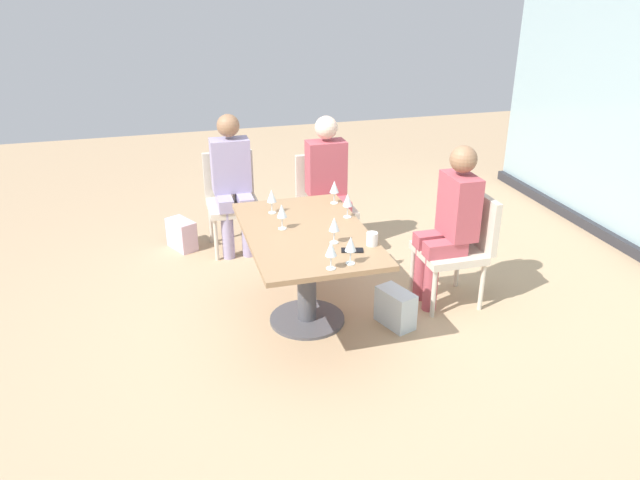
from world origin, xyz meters
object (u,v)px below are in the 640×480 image
at_px(wine_glass_2, 331,249).
at_px(cell_phone_on_table, 352,250).
at_px(person_near_window, 450,219).
at_px(wine_glass_3, 348,200).
at_px(chair_near_window, 461,242).
at_px(wine_glass_1, 282,212).
at_px(person_far_left, 328,181).
at_px(coffee_cup, 372,239).
at_px(handbag_2, 182,234).
at_px(handbag_1, 283,240).
at_px(dining_table_main, 307,254).
at_px(chair_side_end, 232,195).
at_px(person_side_end, 232,178).
at_px(chair_far_left, 324,198).
at_px(handbag_0, 395,308).
at_px(wine_glass_6, 334,225).
at_px(wine_glass_5, 334,187).
at_px(wine_glass_4, 351,244).
at_px(wine_glass_0, 272,196).

relative_size(wine_glass_2, cell_phone_on_table, 1.28).
height_order(person_near_window, wine_glass_3, person_near_window).
bearing_deg(chair_near_window, wine_glass_1, -93.64).
height_order(person_far_left, coffee_cup, person_far_left).
xyz_separation_m(person_far_left, handbag_2, (-0.45, -1.29, -0.56)).
height_order(chair_near_window, handbag_1, chair_near_window).
height_order(person_far_left, wine_glass_2, person_far_left).
height_order(dining_table_main, chair_side_end, chair_side_end).
xyz_separation_m(person_side_end, wine_glass_2, (2.02, 0.32, 0.16)).
bearing_deg(wine_glass_3, person_side_end, -151.18).
bearing_deg(coffee_cup, handbag_2, -148.59).
height_order(chair_far_left, wine_glass_3, wine_glass_3).
relative_size(cell_phone_on_table, handbag_2, 0.48).
bearing_deg(wine_glass_3, person_far_left, 172.50).
bearing_deg(person_near_window, coffee_cup, -65.35).
distance_m(chair_near_window, wine_glass_1, 1.43).
height_order(person_near_window, wine_glass_1, person_near_window).
xyz_separation_m(chair_side_end, handbag_2, (-0.05, -0.48, -0.36)).
bearing_deg(wine_glass_3, handbag_2, -140.13).
bearing_deg(person_far_left, dining_table_main, -23.46).
bearing_deg(cell_phone_on_table, dining_table_main, -136.54).
bearing_deg(person_far_left, chair_near_window, 33.73).
bearing_deg(handbag_0, chair_far_left, 165.81).
xyz_separation_m(chair_near_window, person_far_left, (-1.11, -0.74, 0.20)).
bearing_deg(wine_glass_6, dining_table_main, -151.39).
bearing_deg(wine_glass_5, cell_phone_on_table, -9.10).
distance_m(person_near_window, handbag_0, 0.79).
relative_size(wine_glass_4, handbag_1, 0.62).
bearing_deg(handbag_1, dining_table_main, 13.95).
bearing_deg(chair_far_left, wine_glass_1, -29.31).
bearing_deg(coffee_cup, chair_side_end, -159.83).
distance_m(wine_glass_3, cell_phone_on_table, 0.60).
relative_size(person_side_end, handbag_2, 4.20).
xyz_separation_m(person_far_left, wine_glass_0, (0.70, -0.64, 0.16)).
bearing_deg(wine_glass_2, person_side_end, -170.97).
bearing_deg(person_far_left, person_near_window, 29.66).
distance_m(chair_far_left, cell_phone_on_table, 1.66).
bearing_deg(wine_glass_4, wine_glass_6, -178.88).
bearing_deg(person_far_left, wine_glass_3, -7.50).
xyz_separation_m(dining_table_main, handbag_1, (-1.18, 0.08, -0.41)).
bearing_deg(person_far_left, wine_glass_6, -14.57).
bearing_deg(wine_glass_0, person_near_window, 72.29).
bearing_deg(wine_glass_5, wine_glass_3, 1.85).
distance_m(person_side_end, handbag_2, 0.76).
distance_m(wine_glass_4, wine_glass_6, 0.33).
xyz_separation_m(dining_table_main, wine_glass_4, (0.57, 0.14, 0.31)).
relative_size(chair_far_left, wine_glass_4, 4.70).
height_order(chair_side_end, person_side_end, person_side_end).
distance_m(wine_glass_4, wine_glass_5, 1.07).
xyz_separation_m(chair_side_end, wine_glass_5, (1.04, 0.67, 0.37)).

